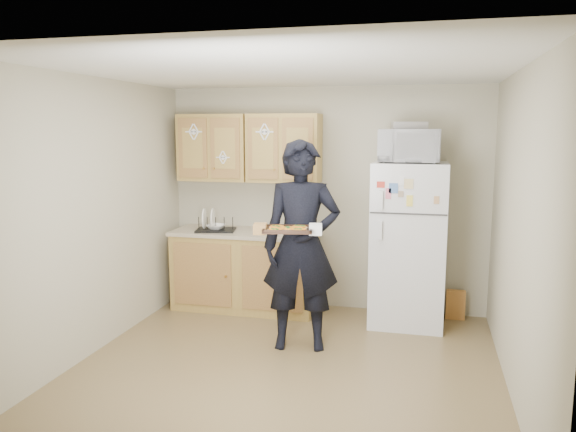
{
  "coord_description": "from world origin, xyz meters",
  "views": [
    {
      "loc": [
        1.12,
        -4.43,
        2.03
      ],
      "look_at": [
        -0.1,
        0.45,
        1.25
      ],
      "focal_mm": 35.0,
      "sensor_mm": 36.0,
      "label": 1
    }
  ],
  "objects_px": {
    "dish_rack": "(216,223)",
    "person": "(301,246)",
    "microwave": "(409,146)",
    "refrigerator": "(408,244)",
    "baking_tray": "(288,230)"
  },
  "relations": [
    {
      "from": "microwave",
      "to": "person",
      "type": "bearing_deg",
      "value": -135.81
    },
    {
      "from": "baking_tray",
      "to": "dish_rack",
      "type": "bearing_deg",
      "value": 122.68
    },
    {
      "from": "person",
      "to": "baking_tray",
      "type": "bearing_deg",
      "value": -111.63
    },
    {
      "from": "dish_rack",
      "to": "person",
      "type": "bearing_deg",
      "value": -37.14
    },
    {
      "from": "refrigerator",
      "to": "microwave",
      "type": "height_order",
      "value": "microwave"
    },
    {
      "from": "microwave",
      "to": "dish_rack",
      "type": "height_order",
      "value": "microwave"
    },
    {
      "from": "refrigerator",
      "to": "baking_tray",
      "type": "distance_m",
      "value": 1.6
    },
    {
      "from": "baking_tray",
      "to": "refrigerator",
      "type": "bearing_deg",
      "value": 39.97
    },
    {
      "from": "refrigerator",
      "to": "baking_tray",
      "type": "bearing_deg",
      "value": -129.22
    },
    {
      "from": "refrigerator",
      "to": "baking_tray",
      "type": "height_order",
      "value": "refrigerator"
    },
    {
      "from": "person",
      "to": "dish_rack",
      "type": "bearing_deg",
      "value": 132.05
    },
    {
      "from": "refrigerator",
      "to": "microwave",
      "type": "relative_size",
      "value": 2.81
    },
    {
      "from": "person",
      "to": "microwave",
      "type": "height_order",
      "value": "microwave"
    },
    {
      "from": "baking_tray",
      "to": "dish_rack",
      "type": "xyz_separation_m",
      "value": [
        -1.14,
        1.2,
        -0.18
      ]
    },
    {
      "from": "dish_rack",
      "to": "refrigerator",
      "type": "bearing_deg",
      "value": 0.4
    }
  ]
}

